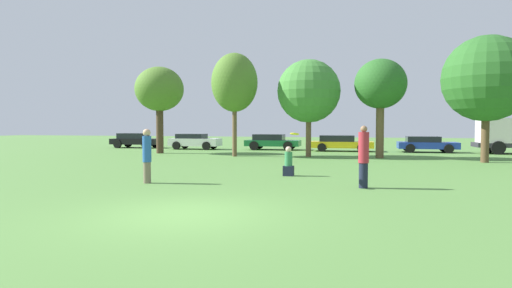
% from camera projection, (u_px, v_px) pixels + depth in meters
% --- Properties ---
extents(ground_plane, '(120.00, 120.00, 0.00)m').
position_uv_depth(ground_plane, '(185.00, 214.00, 9.38)').
color(ground_plane, '#54843D').
extents(person_thrower, '(0.29, 0.29, 1.83)m').
position_uv_depth(person_thrower, '(147.00, 155.00, 14.34)').
color(person_thrower, '#726651').
rests_on(person_thrower, ground).
extents(person_catcher, '(0.32, 0.32, 1.94)m').
position_uv_depth(person_catcher, '(364.00, 156.00, 13.21)').
color(person_catcher, '#191E33').
rests_on(person_catcher, ground).
extents(frisbee, '(0.28, 0.28, 0.09)m').
position_uv_depth(frisbee, '(295.00, 134.00, 13.27)').
color(frisbee, yellow).
extents(bystander_sitting, '(0.40, 0.33, 1.13)m').
position_uv_depth(bystander_sitting, '(288.00, 163.00, 16.41)').
color(bystander_sitting, '#191E33').
rests_on(bystander_sitting, ground).
extents(tree_0, '(3.32, 3.32, 5.94)m').
position_uv_depth(tree_0, '(159.00, 90.00, 29.33)').
color(tree_0, '#473323').
rests_on(tree_0, ground).
extents(tree_1, '(2.87, 2.87, 6.40)m').
position_uv_depth(tree_1, '(234.00, 83.00, 26.40)').
color(tree_1, brown).
rests_on(tree_1, ground).
extents(tree_2, '(3.86, 3.86, 5.96)m').
position_uv_depth(tree_2, '(309.00, 91.00, 26.16)').
color(tree_2, brown).
rests_on(tree_2, ground).
extents(tree_3, '(3.01, 3.01, 5.83)m').
position_uv_depth(tree_3, '(380.00, 85.00, 25.07)').
color(tree_3, brown).
rests_on(tree_3, ground).
extents(tree_4, '(4.44, 4.44, 6.58)m').
position_uv_depth(tree_4, '(487.00, 79.00, 22.08)').
color(tree_4, brown).
rests_on(tree_4, ground).
extents(parked_car_black, '(4.21, 1.98, 1.25)m').
position_uv_depth(parked_car_black, '(136.00, 140.00, 36.51)').
color(parked_car_black, black).
rests_on(parked_car_black, ground).
extents(parked_car_white, '(4.06, 1.98, 1.24)m').
position_uv_depth(parked_car_white, '(194.00, 141.00, 34.40)').
color(parked_car_white, silver).
rests_on(parked_car_white, ground).
extents(parked_car_green, '(4.29, 2.13, 1.23)m').
position_uv_depth(parked_car_green, '(272.00, 141.00, 33.63)').
color(parked_car_green, '#196633').
rests_on(parked_car_green, ground).
extents(parked_car_yellow, '(4.59, 2.14, 1.18)m').
position_uv_depth(parked_car_yellow, '(340.00, 143.00, 31.80)').
color(parked_car_yellow, gold).
rests_on(parked_car_yellow, ground).
extents(parked_car_blue, '(4.08, 2.04, 1.14)m').
position_uv_depth(parked_car_blue, '(426.00, 144.00, 30.48)').
color(parked_car_blue, '#1E389E').
rests_on(parked_car_blue, ground).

